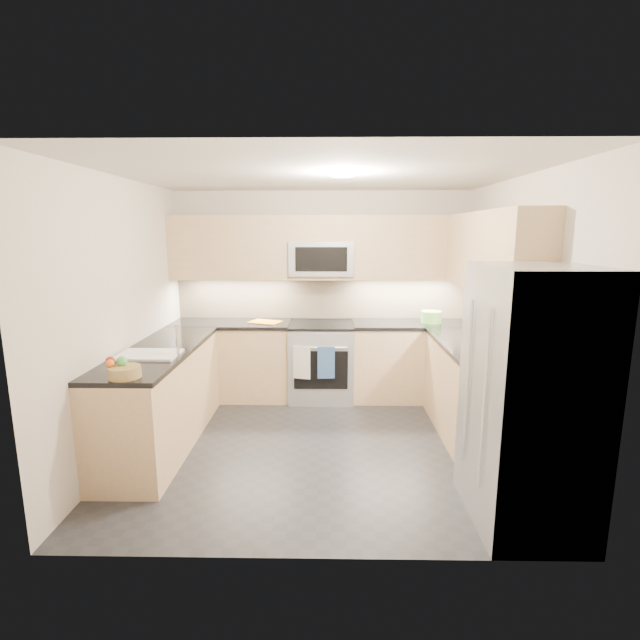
{
  "coord_description": "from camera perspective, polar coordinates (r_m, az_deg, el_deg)",
  "views": [
    {
      "loc": [
        0.07,
        -4.16,
        2.01
      ],
      "look_at": [
        0.0,
        0.35,
        1.15
      ],
      "focal_mm": 26.0,
      "sensor_mm": 36.0,
      "label": 1
    }
  ],
  "objects": [
    {
      "name": "wall_left",
      "position": [
        4.63,
        -22.95,
        0.47
      ],
      "size": [
        0.02,
        3.2,
        2.5
      ],
      "primitive_type": "cube",
      "color": "beige",
      "rests_on": "floor"
    },
    {
      "name": "fruit_basket",
      "position": [
        3.77,
        -22.91,
        -5.92
      ],
      "size": [
        0.28,
        0.28,
        0.09
      ],
      "primitive_type": "cylinder",
      "rotation": [
        0.0,
        0.0,
        -0.22
      ],
      "color": "#9B7E48",
      "rests_on": "countertop_peninsula"
    },
    {
      "name": "oven_door_glass",
      "position": [
        5.34,
        0.11,
        -6.19
      ],
      "size": [
        0.62,
        0.02,
        0.45
      ],
      "primitive_type": "cube",
      "color": "black",
      "rests_on": "gas_range"
    },
    {
      "name": "floor",
      "position": [
        4.63,
        -0.07,
        -14.97
      ],
      "size": [
        3.6,
        3.2,
        0.0
      ],
      "primitive_type": "cube",
      "color": "#27272C",
      "rests_on": "ground"
    },
    {
      "name": "microwave_door",
      "position": [
        5.37,
        0.15,
        7.48
      ],
      "size": [
        0.6,
        0.01,
        0.28
      ],
      "primitive_type": "cube",
      "color": "black",
      "rests_on": "microwave"
    },
    {
      "name": "microwave",
      "position": [
        5.57,
        0.18,
        7.6
      ],
      "size": [
        0.76,
        0.4,
        0.4
      ],
      "primitive_type": "cube",
      "color": "#A0A3A8",
      "rests_on": "upper_cab_back"
    },
    {
      "name": "refrigerator",
      "position": [
        3.5,
        24.36,
        -8.75
      ],
      "size": [
        0.7,
        0.9,
        1.8
      ],
      "primitive_type": "cube",
      "color": "#A7ABAF",
      "rests_on": "floor"
    },
    {
      "name": "gas_range",
      "position": [
        5.66,
        0.16,
        -5.16
      ],
      "size": [
        0.76,
        0.65,
        0.91
      ],
      "primitive_type": "cube",
      "color": "#A8AAB0",
      "rests_on": "floor"
    },
    {
      "name": "range_cooktop",
      "position": [
        5.55,
        0.16,
        -0.59
      ],
      "size": [
        0.76,
        0.65,
        0.03
      ],
      "primitive_type": "cube",
      "color": "black",
      "rests_on": "gas_range"
    },
    {
      "name": "fridge_handle_right",
      "position": [
        3.51,
        17.68,
        -7.32
      ],
      "size": [
        0.02,
        0.02,
        1.2
      ],
      "primitive_type": "cylinder",
      "color": "#B2B5BA",
      "rests_on": "refrigerator"
    },
    {
      "name": "dish_towel_blue",
      "position": [
        5.28,
        0.76,
        -5.28
      ],
      "size": [
        0.2,
        0.03,
        0.37
      ],
      "primitive_type": "cube",
      "rotation": [
        0.0,
        0.0,
        0.06
      ],
      "color": "#2D4B7C",
      "rests_on": "oven_handle"
    },
    {
      "name": "upper_cab_right",
      "position": [
        4.71,
        20.38,
        7.86
      ],
      "size": [
        0.35,
        1.95,
        0.75
      ],
      "primitive_type": "cube",
      "color": "tan",
      "rests_on": "wall_right"
    },
    {
      "name": "wall_front",
      "position": [
        2.68,
        -0.69,
        -5.75
      ],
      "size": [
        3.6,
        0.02,
        2.5
      ],
      "primitive_type": "cube",
      "color": "beige",
      "rests_on": "floor"
    },
    {
      "name": "sink_basin",
      "position": [
        4.37,
        -20.29,
        -4.9
      ],
      "size": [
        0.52,
        0.38,
        0.16
      ],
      "primitive_type": "cube",
      "color": "white",
      "rests_on": "base_cab_peninsula"
    },
    {
      "name": "wall_back",
      "position": [
        5.81,
        0.2,
        3.28
      ],
      "size": [
        3.6,
        0.02,
        2.5
      ],
      "primitive_type": "cube",
      "color": "beige",
      "rests_on": "floor"
    },
    {
      "name": "ceiling",
      "position": [
        4.19,
        -0.08,
        17.49
      ],
      "size": [
        3.6,
        3.2,
        0.02
      ],
      "primitive_type": "cube",
      "color": "beige",
      "rests_on": "wall_back"
    },
    {
      "name": "base_cab_back_right",
      "position": [
        5.77,
        11.08,
        -5.09
      ],
      "size": [
        1.42,
        0.6,
        0.9
      ],
      "primitive_type": "cube",
      "color": "tan",
      "rests_on": "floor"
    },
    {
      "name": "backsplash_back",
      "position": [
        5.82,
        0.2,
        2.74
      ],
      "size": [
        3.6,
        0.01,
        0.51
      ],
      "primitive_type": "cube",
      "color": "tan",
      "rests_on": "wall_back"
    },
    {
      "name": "cutting_board",
      "position": [
        5.61,
        -6.74,
        -0.23
      ],
      "size": [
        0.43,
        0.37,
        0.01
      ],
      "primitive_type": "cube",
      "rotation": [
        0.0,
        0.0,
        -0.39
      ],
      "color": "orange",
      "rests_on": "countertop_back_left"
    },
    {
      "name": "backsplash_right",
      "position": [
        4.99,
        21.09,
        0.66
      ],
      "size": [
        0.01,
        2.3,
        0.51
      ],
      "primitive_type": "cube",
      "color": "tan",
      "rests_on": "wall_right"
    },
    {
      "name": "utensil_bowl",
      "position": [
        5.69,
        13.54,
        0.37
      ],
      "size": [
        0.31,
        0.31,
        0.14
      ],
      "primitive_type": "cylinder",
      "rotation": [
        0.0,
        0.0,
        -0.31
      ],
      "color": "#63A747",
      "rests_on": "countertop_back_right"
    },
    {
      "name": "countertop_right",
      "position": [
        4.67,
        18.71,
        -3.29
      ],
      "size": [
        0.63,
        1.7,
        0.04
      ],
      "primitive_type": "cube",
      "color": "black",
      "rests_on": "base_cab_right"
    },
    {
      "name": "upper_cab_back",
      "position": [
        5.59,
        0.18,
        8.9
      ],
      "size": [
        3.6,
        0.35,
        0.75
      ],
      "primitive_type": "cube",
      "color": "tan",
      "rests_on": "wall_back"
    },
    {
      "name": "base_cab_right",
      "position": [
        4.81,
        18.37,
        -8.74
      ],
      "size": [
        0.6,
        1.7,
        0.9
      ],
      "primitive_type": "cube",
      "color": "tan",
      "rests_on": "floor"
    },
    {
      "name": "fridge_handle_left",
      "position": [
        3.19,
        19.53,
        -9.3
      ],
      "size": [
        0.02,
        0.02,
        1.2
      ],
      "primitive_type": "cylinder",
      "color": "#B2B5BA",
      "rests_on": "refrigerator"
    },
    {
      "name": "fruit_pear",
      "position": [
        3.8,
        -23.22,
        -4.7
      ],
      "size": [
        0.08,
        0.08,
        0.08
      ],
      "primitive_type": "sphere",
      "color": "#4DAB49",
      "rests_on": "fruit_basket"
    },
    {
      "name": "countertop_peninsula",
      "position": [
        4.58,
        -19.21,
        -3.59
      ],
      "size": [
        0.63,
        2.0,
        0.04
      ],
      "primitive_type": "cube",
      "color": "black",
      "rests_on": "base_cab_peninsula"
    },
    {
      "name": "wall_right",
      "position": [
        4.57,
        23.11,
        0.34
      ],
      "size": [
        0.02,
        3.2,
        2.5
      ],
      "primitive_type": "cube",
      "color": "beige",
      "rests_on": "floor"
    },
    {
      "name": "dish_towel_check",
      "position": [
        5.28,
        -2.28,
        -5.26
      ],
      "size": [
        0.2,
        0.07,
        0.38
      ],
      "primitive_type": "cube",
      "rotation": [
        0.0,
        0.0,
        -0.26
      ],
      "color": "white",
      "rests_on": "oven_handle"
    },
    {
      "name": "countertop_back_left",
      "position": [
        5.69,
        -10.88,
        -0.44
      ],
      "size": [
        1.42,
        0.63,
        0.04
      ],
      "primitive_type": "cube",
      "color": "black",
      "rests_on": "base_cab_back_left"
    },
    {
      "name": "fruit_orange",
      "position": [
        3.78,
        -24.43,
        -4.9
      ],
      "size": [
        0.06,
        0.06,
        0.06
      ],
      "primitive_type": "sphere",
      "color": "orange",
      "rests_on": "fruit_basket"
    },
    {
      "name": "base_cab_back_left",
      "position": [
        5.8,
        -10.71,
        -5.0
      ],
      "size": [
        1.42,
        0.6,
        0.9
      ],
      "primitive_type": "cube",
      "color": "tan",
      "rests_on": "floor"
    },
    {
      "name": "oven_handle",
      "position": [
        5.25,
        0.1,
        -3.43
      ],
      "size": [
        0.6,
        0.02,
        0.02
      ],
      "primitive_type": "cylinder",
      "rotation": [
        0.0,
        1.57,
        0.0
      ],
      "color": "#B2B5BA",
      "rests_on": "gas_range"
    },
    {
      "name": "faucet",
      "position": [
        4.23,
        -17.19,
        -2.41
      ],
      "size": [
        0.03,
        0.03,
        0.28
      ],
      "primitive_type": "cylinder",
      "color": "silver",
      "rests_on": "countertop_peninsula"
    },
    {
      "name": "fruit_apple",
      "position": [
        3.85,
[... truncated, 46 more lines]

